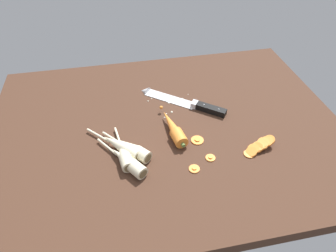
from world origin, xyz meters
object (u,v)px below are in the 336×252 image
Objects in this scene: parsnip_mid_right at (127,161)px; carrot_slice_stray_far at (197,140)px; parsnip_back at (121,146)px; chefs_knife at (180,101)px; carrot_slice_stray_mid at (194,168)px; carrot_slice_stack at (259,146)px; carrot_slice_stray_near at (210,157)px; parsnip_mid_left at (124,153)px; whole_carrot at (173,128)px; parsnip_front at (132,149)px.

parsnip_mid_right is 4.57× the size of carrot_slice_stray_far.
chefs_knife is at bearing 41.12° from parsnip_back.
parsnip_back is 23.62cm from carrot_slice_stray_mid.
parsnip_back is (-23.63, -20.63, 1.33)cm from chefs_knife.
carrot_slice_stack reaches higher than carrot_slice_stray_near.
carrot_slice_stray_far is (24.51, -0.36, -1.62)cm from parsnip_back.
parsnip_back reaches higher than carrot_slice_stray_mid.
parsnip_mid_left is (-22.92, -23.80, 1.33)cm from chefs_knife.
parsnip_mid_right is at bearing -145.15° from whole_carrot.
carrot_slice_stray_near is at bearing -84.61° from chefs_knife.
carrot_slice_stray_near is 0.93× the size of carrot_slice_stray_mid.
parsnip_front is at bearing 28.06° from parsnip_mid_left.
carrot_slice_stack is at bearing -6.37° from parsnip_mid_left.
whole_carrot is 18.28cm from parsnip_back.
parsnip_mid_right is 24.03cm from carrot_slice_stray_far.
parsnip_front is at bearing 171.14° from carrot_slice_stack.
carrot_slice_stray_near is (8.76, -13.34, -1.74)cm from whole_carrot.
parsnip_mid_left is 1.78× the size of carrot_slice_stack.
chefs_knife is 9.04× the size of carrot_slice_stray_mid.
parsnip_mid_right is at bearing 164.75° from carrot_slice_stray_mid.
parsnip_mid_right is 41.04cm from carrot_slice_stack.
whole_carrot is 16.05cm from carrot_slice_stray_near.
carrot_slice_stack is at bearing 2.53° from carrot_slice_stray_near.
carrot_slice_stray_near is at bearing -4.56° from parsnip_mid_right.
chefs_knife is 1.51× the size of parsnip_mid_left.
carrot_slice_stray_far is at bearing -0.85° from parsnip_back.
parsnip_front is at bearing -132.14° from chefs_knife.
parsnip_back reaches higher than carrot_slice_stray_near.
whole_carrot is 6.91× the size of carrot_slice_stray_near.
parsnip_mid_right reaches higher than carrot_slice_stack.
chefs_knife is at bearing 69.21° from whole_carrot.
whole_carrot reaches higher than parsnip_back.
carrot_slice_stray_far is (4.07, 11.37, -0.00)cm from carrot_slice_stray_mid.
parsnip_mid_right is 19.86cm from carrot_slice_stray_mid.
parsnip_front is (-20.25, -22.38, 1.33)cm from chefs_knife.
parsnip_mid_right is (-16.29, -11.34, -0.12)cm from whole_carrot.
parsnip_mid_left is (-2.67, -1.42, 0.00)cm from parsnip_front.
parsnip_mid_right is at bearing -79.47° from parsnip_mid_left.
chefs_knife is 33.07cm from parsnip_mid_left.
whole_carrot is at bearing 152.92° from carrot_slice_stack.
parsnip_front is at bearing -176.26° from carrot_slice_stray_far.
carrot_slice_stray_mid is (17.06, -9.99, -1.62)cm from parsnip_front.
parsnip_mid_left is 26.27cm from carrot_slice_stray_near.
parsnip_front and parsnip_back have the same top height.
carrot_slice_stack is at bearing -8.86° from parsnip_front.
carrot_slice_stray_far is at bearing 70.30° from carrot_slice_stray_mid.
parsnip_back is at bearing 102.71° from parsnip_mid_left.
parsnip_back is at bearing -164.72° from whole_carrot.
whole_carrot reaches higher than parsnip_mid_left.
parsnip_back is 4.29× the size of carrot_slice_stray_far.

